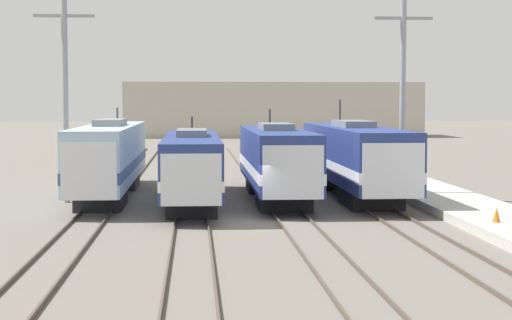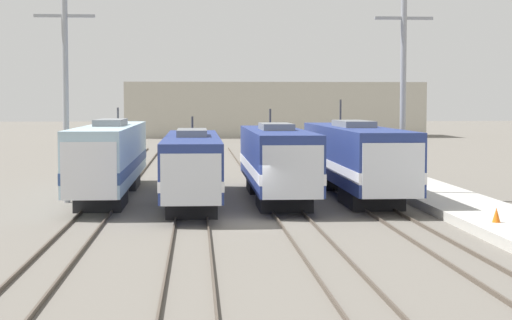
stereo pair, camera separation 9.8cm
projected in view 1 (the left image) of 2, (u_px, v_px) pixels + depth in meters
The scene contains 14 objects.
ground_plane at pixel (243, 223), 37.66m from camera, with size 400.00×400.00×0.00m, color #666059.
rail_pair_far_left at pixel (87, 223), 37.17m from camera, with size 1.51×120.00×0.15m.
rail_pair_center_left at pixel (192, 222), 37.49m from camera, with size 1.51×120.00×0.15m.
rail_pair_center_right at pixel (295, 221), 37.82m from camera, with size 1.51×120.00×0.15m.
rail_pair_far_right at pixel (396, 220), 38.14m from camera, with size 1.51×120.00×0.15m.
locomotive_far_left at pixel (110, 158), 47.49m from camera, with size 2.75×20.06×4.99m.
locomotive_center_left at pixel (192, 166), 44.45m from camera, with size 2.83×18.12×4.50m.
locomotive_center_right at pixel (277, 161), 46.08m from camera, with size 3.04×16.80×4.93m.
locomotive_far_right at pixel (355, 158), 47.96m from camera, with size 3.14×20.02×5.48m.
catenary_tower_left at pixel (65, 92), 44.98m from camera, with size 3.17×0.32×11.17m.
catenary_tower_right at pixel (403, 92), 46.27m from camera, with size 3.17×0.32×11.17m.
platform at pixel (487, 216), 38.43m from camera, with size 4.00×120.00×0.44m.
traffic_cone at pixel (496, 215), 34.72m from camera, with size 0.33×0.33×0.61m.
depot_building at pixel (272, 110), 132.48m from camera, with size 44.95×12.63×8.30m.
Camera 1 is at (-2.12, -37.33, 5.32)m, focal length 60.00 mm.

